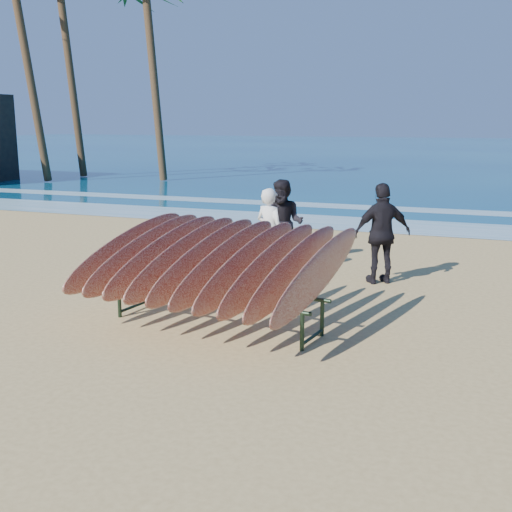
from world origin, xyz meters
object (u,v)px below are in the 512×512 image
(surfboard_rack, at_px, (215,261))
(person_dark_b, at_px, (382,234))
(person_dark_a, at_px, (284,223))
(person_white, at_px, (270,232))

(surfboard_rack, distance_m, person_dark_b, 3.73)
(person_dark_a, bearing_deg, person_dark_b, -17.84)
(surfboard_rack, xyz_separation_m, person_dark_a, (-0.31, 4.00, -0.08))
(person_dark_a, xyz_separation_m, person_dark_b, (2.06, -0.71, 0.04))
(surfboard_rack, height_order, person_dark_a, person_dark_a)
(surfboard_rack, height_order, person_white, person_white)
(surfboard_rack, bearing_deg, person_dark_b, 69.94)
(surfboard_rack, xyz_separation_m, person_dark_b, (1.76, 3.29, -0.04))
(person_white, height_order, person_dark_b, person_dark_b)
(surfboard_rack, bearing_deg, person_white, 103.45)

